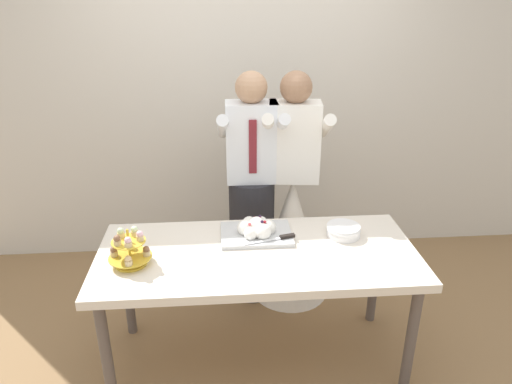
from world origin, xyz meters
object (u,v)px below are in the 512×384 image
plate_stack (343,231)px  person_groom (252,202)px  person_bride (292,223)px  dessert_table (257,263)px  cupcake_stand (130,250)px  main_cake_tray (256,230)px

plate_stack → person_groom: bearing=131.4°
plate_stack → person_groom: size_ratio=0.12×
person_groom → person_bride: (0.29, -0.02, -0.16)m
dessert_table → cupcake_stand: bearing=-173.6°
dessert_table → plate_stack: bearing=15.2°
cupcake_stand → person_groom: size_ratio=0.14×
main_cake_tray → person_groom: 0.55m
person_groom → person_bride: bearing=-3.2°
person_groom → cupcake_stand: bearing=-131.6°
plate_stack → main_cake_tray: bearing=176.2°
cupcake_stand → person_bride: 1.29m
dessert_table → person_groom: person_groom is taller
plate_stack → dessert_table: bearing=-164.8°
dessert_table → person_bride: bearing=66.5°
main_cake_tray → plate_stack: (0.52, -0.03, -0.01)m
cupcake_stand → plate_stack: bearing=10.3°
cupcake_stand → person_groom: (0.71, 0.80, -0.12)m
person_groom → dessert_table: bearing=-91.5°
plate_stack → person_bride: 0.64m
cupcake_stand → person_groom: bearing=48.4°
plate_stack → person_bride: bearing=111.6°
dessert_table → person_groom: size_ratio=1.08×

